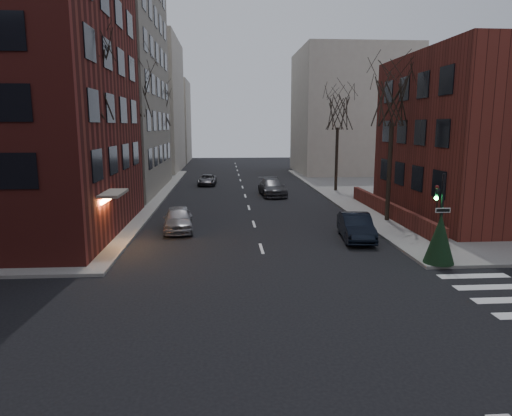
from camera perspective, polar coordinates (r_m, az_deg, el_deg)
The scene contains 21 objects.
ground at distance 12.62m, azimuth 5.43°, elevation -19.64°, with size 160.00×160.00×0.00m, color black.
building_left_tan at distance 47.89m, azimuth -23.68°, elevation 18.72°, with size 18.00×18.00×28.00m, color gray.
building_right_brick at distance 35.01m, azimuth 27.94°, elevation 7.81°, with size 12.00×14.00×11.00m, color #5E221B.
low_wall_right at distance 32.31m, azimuth 16.30°, elevation -0.19°, with size 0.35×16.00×1.00m, color #5E221B.
building_distant_la at distance 67.13m, azimuth -15.65°, elevation 12.22°, with size 14.00×16.00×18.00m, color beige.
building_distant_ra at distance 63.11m, azimuth 11.74°, elevation 11.62°, with size 14.00×14.00×16.00m, color beige.
building_distant_lb at distance 83.53m, azimuth -11.87°, elevation 10.55°, with size 10.00×12.00×14.00m, color beige.
traffic_signal at distance 22.51m, azimuth 21.95°, elevation -1.69°, with size 0.76×0.44×4.00m.
tree_left_a at distance 25.82m, azimuth -20.21°, elevation 14.52°, with size 4.18×4.18×10.26m.
tree_left_b at distance 37.52m, azimuth -15.09°, elevation 13.95°, with size 4.40×4.40×10.80m.
tree_left_c at distance 51.28m, azimuth -12.03°, elevation 12.00°, with size 3.96×3.96×9.72m.
tree_right_a at distance 30.75m, azimuth 16.77°, elevation 13.10°, with size 3.96×3.96×9.72m.
tree_right_b at distance 44.11m, azimuth 10.22°, elevation 11.81°, with size 3.74×3.74×9.18m.
streetlamp_near at distance 33.45m, azimuth -14.99°, elevation 6.42°, with size 0.36×0.36×6.28m.
streetlamp_far at distance 53.20m, azimuth -10.94°, elevation 7.89°, with size 0.36×0.36×6.28m.
parked_sedan at distance 25.99m, azimuth 12.39°, elevation -2.31°, with size 1.55×4.43×1.46m, color black.
car_lane_silver at distance 27.93m, azimuth -9.70°, elevation -1.35°, with size 1.72×4.28×1.46m, color #99989D.
car_lane_gray at distance 41.48m, azimuth 2.04°, elevation 2.61°, with size 2.11×5.19×1.51m, color #3E3F43.
car_lane_far at distance 49.06m, azimuth -6.12°, elevation 3.52°, with size 1.87×4.04×1.12m, color #434248.
sandwich_board at distance 26.63m, azimuth 21.44°, elevation -2.84°, with size 0.37×0.52×0.84m, color white.
evergreen_shrub at distance 22.14m, azimuth 22.00°, elevation -3.57°, with size 1.35×1.35×2.25m, color black.
Camera 1 is at (-1.89, -10.78, 6.29)m, focal length 32.00 mm.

